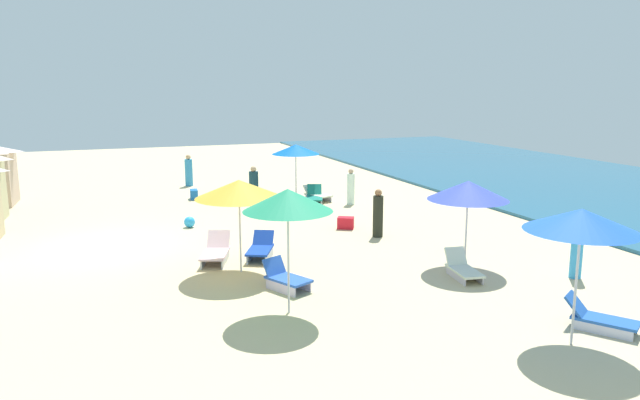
% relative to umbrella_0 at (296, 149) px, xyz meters
% --- Properties ---
extents(ground_plane, '(60.00, 60.00, 0.00)m').
position_rel_umbrella_0_xyz_m(ground_plane, '(5.70, -8.03, -2.14)').
color(ground_plane, beige).
extents(umbrella_0, '(2.08, 2.08, 2.36)m').
position_rel_umbrella_0_xyz_m(umbrella_0, '(0.00, 0.00, 0.00)').
color(umbrella_0, silver).
rests_on(umbrella_0, ground_plane).
extents(lounge_chair_0_0, '(1.64, 1.10, 0.71)m').
position_rel_umbrella_0_xyz_m(lounge_chair_0_0, '(1.44, 0.34, -1.88)').
color(lounge_chair_0_0, silver).
rests_on(lounge_chair_0_0, ground_plane).
extents(lounge_chair_0_1, '(1.42, 1.04, 0.64)m').
position_rel_umbrella_0_xyz_m(lounge_chair_0_1, '(0.99, 0.62, -1.88)').
color(lounge_chair_0_1, silver).
rests_on(lounge_chair_0_1, ground_plane).
extents(umbrella_1, '(1.94, 1.94, 2.76)m').
position_rel_umbrella_0_xyz_m(umbrella_1, '(12.82, -4.40, 0.37)').
color(umbrella_1, silver).
rests_on(umbrella_1, ground_plane).
extents(lounge_chair_1_0, '(1.34, 1.08, 0.71)m').
position_rel_umbrella_0_xyz_m(lounge_chair_1_0, '(11.34, -4.01, -1.87)').
color(lounge_chair_1_0, silver).
rests_on(lounge_chair_1_0, ground_plane).
extents(umbrella_2, '(2.31, 2.31, 2.50)m').
position_rel_umbrella_0_xyz_m(umbrella_2, '(9.62, -4.73, 0.11)').
color(umbrella_2, silver).
rests_on(umbrella_2, ground_plane).
extents(lounge_chair_2_0, '(1.67, 1.14, 0.76)m').
position_rel_umbrella_0_xyz_m(lounge_chair_2_0, '(8.45, -5.18, -1.86)').
color(lounge_chair_2_0, silver).
rests_on(lounge_chair_2_0, ground_plane).
extents(lounge_chair_2_1, '(1.53, 1.16, 0.69)m').
position_rel_umbrella_0_xyz_m(lounge_chair_2_1, '(8.54, -3.90, -1.87)').
color(lounge_chair_2_1, silver).
rests_on(lounge_chair_2_1, ground_plane).
extents(umbrella_3, '(2.10, 2.10, 2.67)m').
position_rel_umbrella_0_xyz_m(umbrella_3, '(16.28, 0.22, 0.31)').
color(umbrella_3, silver).
rests_on(umbrella_3, ground_plane).
extents(lounge_chair_3_0, '(1.47, 1.25, 0.66)m').
position_rel_umbrella_0_xyz_m(lounge_chair_3_0, '(15.94, 1.24, -1.90)').
color(lounge_chair_3_0, silver).
rests_on(lounge_chair_3_0, ground_plane).
extents(umbrella_4, '(2.17, 2.17, 2.41)m').
position_rel_umbrella_0_xyz_m(umbrella_4, '(11.38, 1.09, 0.01)').
color(umbrella_4, silver).
rests_on(umbrella_4, ground_plane).
extents(lounge_chair_4_0, '(1.41, 0.75, 0.67)m').
position_rel_umbrella_0_xyz_m(lounge_chair_4_0, '(12.09, 0.56, -1.91)').
color(lounge_chair_4_0, silver).
rests_on(lounge_chair_4_0, ground_plane).
extents(beachgoer_0, '(0.52, 0.52, 1.55)m').
position_rel_umbrella_0_xyz_m(beachgoer_0, '(-4.85, -3.95, -1.43)').
color(beachgoer_0, '#338CC1').
rests_on(beachgoer_0, ground_plane).
extents(beachgoer_1, '(0.44, 0.44, 1.50)m').
position_rel_umbrella_0_xyz_m(beachgoer_1, '(2.18, 1.68, -1.44)').
color(beachgoer_1, white).
rests_on(beachgoer_1, ground_plane).
extents(beachgoer_2, '(0.42, 0.42, 1.71)m').
position_rel_umbrella_0_xyz_m(beachgoer_2, '(13.13, 3.27, -1.33)').
color(beachgoer_2, '#379FDD').
rests_on(beachgoer_2, ground_plane).
extents(beachgoer_3, '(0.55, 0.55, 1.53)m').
position_rel_umbrella_0_xyz_m(beachgoer_3, '(0.24, -1.97, -1.44)').
color(beachgoer_3, '#15353F').
rests_on(beachgoer_3, ground_plane).
extents(beachgoer_4, '(0.47, 0.47, 1.59)m').
position_rel_umbrella_0_xyz_m(beachgoer_4, '(7.48, 0.36, -1.40)').
color(beachgoer_4, black).
rests_on(beachgoer_4, ground_plane).
extents(cooler_box_0, '(0.61, 0.36, 0.42)m').
position_rel_umbrella_0_xyz_m(cooler_box_0, '(-1.25, -4.28, -1.93)').
color(cooler_box_0, '#1861A9').
rests_on(cooler_box_0, ground_plane).
extents(beach_ball_1, '(0.39, 0.39, 0.39)m').
position_rel_umbrella_0_xyz_m(beach_ball_1, '(3.99, -5.25, -1.95)').
color(beach_ball_1, '#2BA2E7').
rests_on(beach_ball_1, ground_plane).
extents(cooler_box_2, '(0.60, 0.67, 0.40)m').
position_rel_umbrella_0_xyz_m(cooler_box_2, '(6.07, -0.19, -1.94)').
color(cooler_box_2, red).
rests_on(cooler_box_2, ground_plane).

